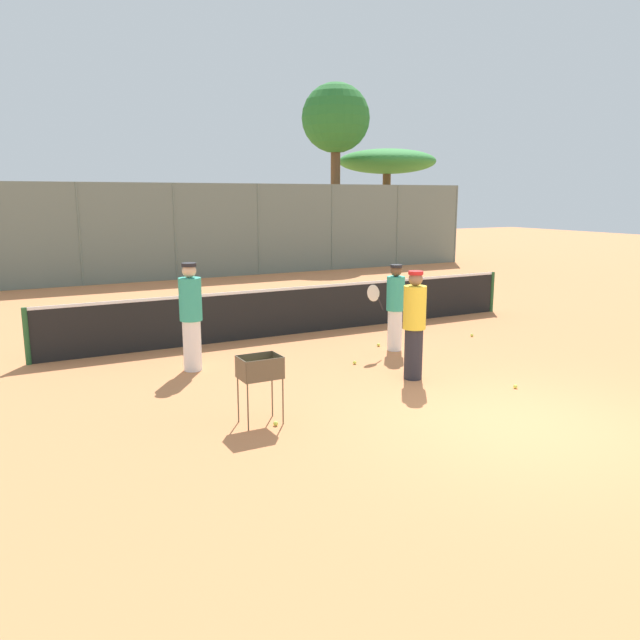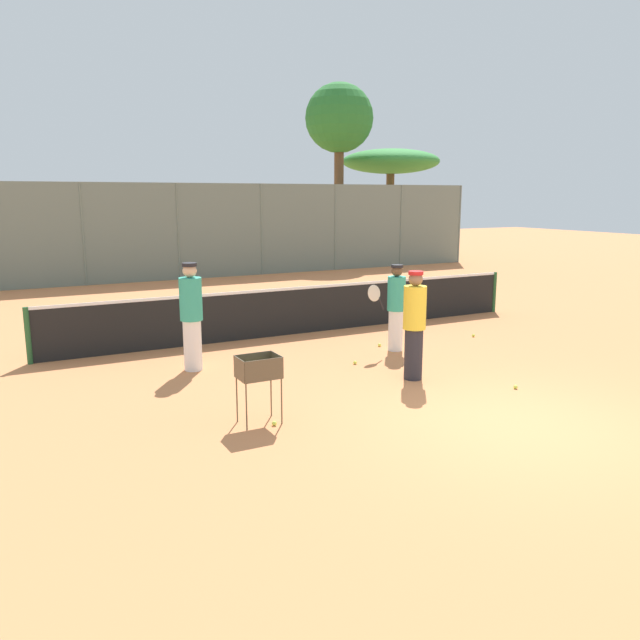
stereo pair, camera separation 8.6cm
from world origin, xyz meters
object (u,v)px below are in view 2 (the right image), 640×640
Objects in this scene: player_white_outfit at (396,306)px; player_yellow_shirt at (191,315)px; ball_cart at (258,372)px; player_red_cap at (414,324)px; tennis_net at (304,309)px.

player_yellow_shirt is at bearing -8.98° from player_white_outfit.
ball_cart is (-3.98, -2.52, -0.18)m from player_white_outfit.
player_white_outfit is 4.71m from ball_cart.
player_yellow_shirt is 3.03m from ball_cart.
player_white_outfit is 0.94× the size of player_red_cap.
player_yellow_shirt is at bearing 102.04° from player_red_cap.
tennis_net is 6.61× the size of player_white_outfit.
ball_cart is (-3.08, -4.81, 0.16)m from tennis_net.
player_red_cap is 0.96× the size of player_yellow_shirt.
ball_cart is (-3.12, -0.73, -0.24)m from player_red_cap.
ball_cart is at bearing -122.59° from tennis_net.
player_yellow_shirt is (-4.01, 0.50, 0.10)m from player_white_outfit.
player_red_cap is at bearing 62.54° from player_white_outfit.
player_red_cap is at bearing -99.45° from player_yellow_shirt.
tennis_net reaches higher than ball_cart.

